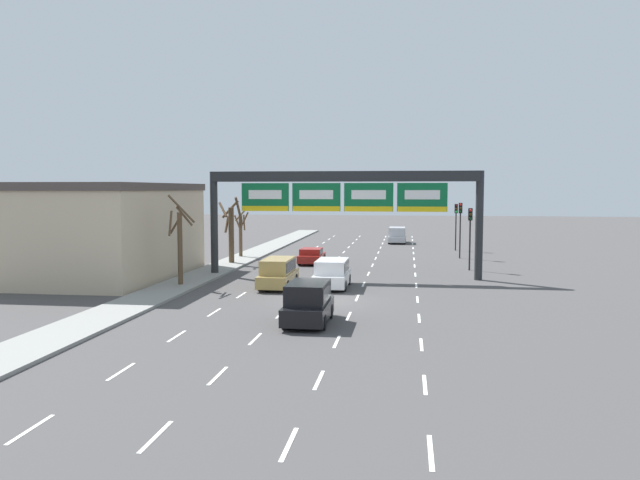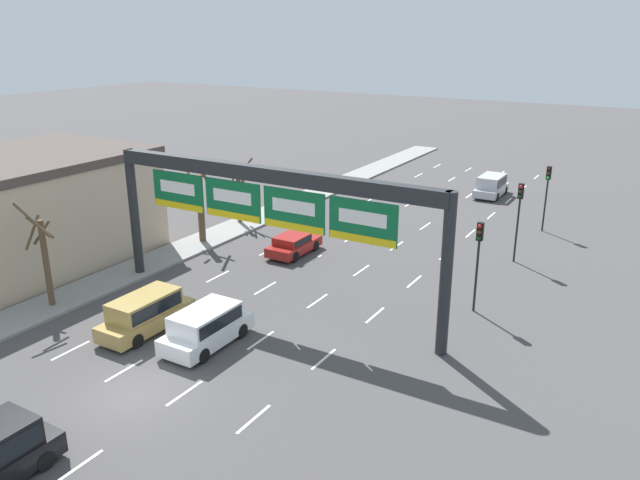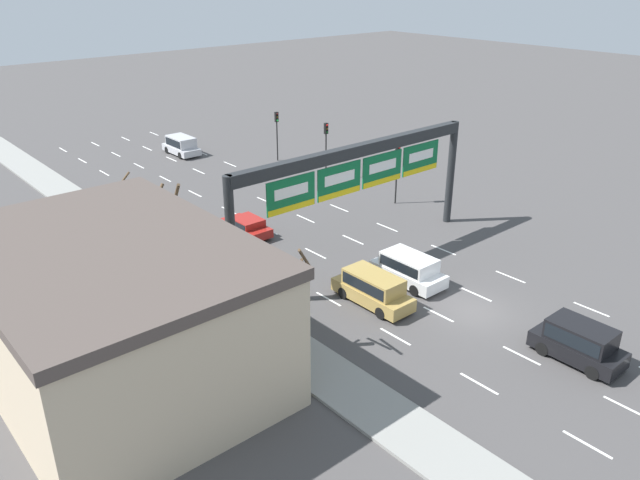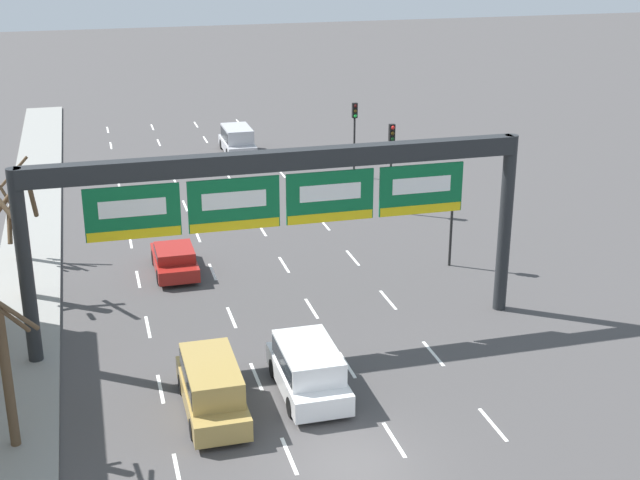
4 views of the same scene
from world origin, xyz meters
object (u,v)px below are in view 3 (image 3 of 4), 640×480
Objects in this scene: traffic_light_near_gantry at (326,140)px; traffic_light_mid_block at (397,162)px; sign_gantry at (358,169)px; suv_gold at (373,287)px; suv_silver at (181,145)px; suv_black at (579,341)px; tree_bare_third at (127,212)px; traffic_light_far_end at (277,126)px; tree_bare_second at (291,297)px; car_red at (246,226)px; tree_bare_closest at (167,225)px; suv_white at (409,268)px.

traffic_light_near_gantry is 8.06m from traffic_light_mid_block.
sign_gantry reaches higher than traffic_light_mid_block.
suv_silver is at bearing 78.45° from suv_gold.
tree_bare_third is (-10.04, 25.61, 1.32)m from suv_black.
traffic_light_far_end is 31.63m from tree_bare_second.
car_red is at bearing 169.00° from traffic_light_mid_block.
traffic_light_mid_block is at bearing -75.93° from suv_silver.
tree_bare_second reaches higher than traffic_light_near_gantry.
tree_bare_third is at bearing 112.76° from suv_gold.
traffic_light_mid_block is 0.99× the size of tree_bare_third.
tree_bare_second is at bearing -88.02° from tree_bare_third.
tree_bare_third is (-6.59, 15.71, 1.36)m from suv_gold.
tree_bare_closest is 4.72m from tree_bare_third.
traffic_light_mid_block is 21.21m from tree_bare_second.
suv_black is at bearing -94.34° from suv_silver.
traffic_light_mid_block reaches higher than car_red.
suv_gold is at bearing -116.59° from traffic_light_far_end.
tree_bare_closest reaches higher than traffic_light_far_end.
traffic_light_far_end is (9.06, 20.09, -2.45)m from sign_gantry.
suv_silver is at bearing 127.17° from traffic_light_far_end.
suv_white is 1.12× the size of car_red.
suv_silver is 0.94× the size of tree_bare_third.
suv_gold is 1.04× the size of traffic_light_far_end.
suv_gold is 1.03× the size of traffic_light_mid_block.
traffic_light_far_end is at bearing 89.58° from traffic_light_mid_block.
car_red is at bearing 64.26° from tree_bare_second.
suv_silver is at bearing 83.38° from sign_gantry.
tree_bare_third reaches higher than suv_silver.
car_red is at bearing -107.64° from suv_silver.
suv_white is (3.29, 0.39, -0.03)m from suv_gold.
traffic_light_mid_block is at bearing 28.98° from sign_gantry.
suv_gold is 3.31m from suv_white.
traffic_light_far_end is (9.23, 24.61, 2.31)m from suv_white.
traffic_light_mid_block is 19.89m from tree_bare_third.
suv_white is 13.35m from traffic_light_mid_block.
suv_gold is 16.02m from traffic_light_mid_block.
suv_silver is 21.46m from car_red.
tree_bare_closest is (-18.65, -13.97, -0.46)m from traffic_light_far_end.
car_red is 6.77m from tree_bare_closest.
traffic_light_near_gantry is (8.90, 27.83, 2.41)m from suv_black.
suv_silver is at bearing 69.12° from tree_bare_second.
sign_gantry is 4.53× the size of suv_black.
suv_white is (-0.17, 10.30, -0.07)m from suv_black.
suv_white is 14.33m from tree_bare_closest.
traffic_light_far_end is (12.51, 25.00, 2.27)m from suv_gold.
tree_bare_closest reaches higher than car_red.
sign_gantry is 15.13m from tree_bare_third.
tree_bare_closest reaches higher than suv_white.
suv_gold is 12.25m from car_red.
tree_bare_third is (-9.87, 15.31, 1.39)m from suv_white.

